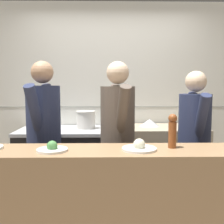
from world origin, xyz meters
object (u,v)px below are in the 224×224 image
at_px(plated_dish_dessert, 139,147).
at_px(pepper_mill, 172,130).
at_px(sauce_pot, 86,119).
at_px(stock_pot, 45,123).
at_px(mixing_bowl_steel, 149,123).
at_px(chef_line, 194,140).
at_px(chef_sous, 118,136).
at_px(plated_dish_appetiser, 52,148).
at_px(oven_range, 65,163).
at_px(chef_head_cook, 44,135).

bearing_deg(plated_dish_dessert, pepper_mill, 13.18).
bearing_deg(plated_dish_dessert, sauce_pot, 110.66).
height_order(stock_pot, mixing_bowl_steel, stock_pot).
distance_m(sauce_pot, plated_dish_dessert, 1.50).
height_order(stock_pot, chef_line, chef_line).
bearing_deg(stock_pot, chef_sous, -39.20).
bearing_deg(plated_dish_appetiser, chef_line, 26.82).
bearing_deg(oven_range, plated_dish_appetiser, -84.62).
xyz_separation_m(oven_range, chef_head_cook, (-0.10, -0.68, 0.50)).
xyz_separation_m(plated_dish_dessert, pepper_mill, (0.27, 0.06, 0.12)).
height_order(oven_range, mixing_bowl_steel, mixing_bowl_steel).
relative_size(stock_pot, chef_head_cook, 0.17).
height_order(sauce_pot, plated_dish_appetiser, sauce_pot).
distance_m(stock_pot, sauce_pot, 0.53).
bearing_deg(plated_dish_dessert, chef_line, 44.93).
xyz_separation_m(plated_dish_dessert, chef_line, (0.65, 0.64, -0.09)).
bearing_deg(chef_head_cook, oven_range, 89.41).
relative_size(sauce_pot, chef_sous, 0.15).
height_order(sauce_pot, chef_line, chef_line).
xyz_separation_m(stock_pot, chef_line, (1.70, -0.70, -0.08)).
height_order(mixing_bowl_steel, chef_sous, chef_sous).
distance_m(oven_range, stock_pot, 0.58).
bearing_deg(plated_dish_appetiser, oven_range, 95.38).
xyz_separation_m(stock_pot, plated_dish_appetiser, (0.38, -1.37, 0.00)).
height_order(mixing_bowl_steel, plated_dish_appetiser, plated_dish_appetiser).
height_order(stock_pot, chef_sous, chef_sous).
bearing_deg(oven_range, chef_sous, -48.51).
xyz_separation_m(mixing_bowl_steel, pepper_mill, (-0.03, -1.33, 0.13)).
xyz_separation_m(oven_range, stock_pot, (-0.25, -0.00, 0.52)).
bearing_deg(plated_dish_dessert, chef_head_cook, 143.36).
height_order(mixing_bowl_steel, plated_dish_dessert, plated_dish_dessert).
xyz_separation_m(plated_dish_appetiser, chef_head_cook, (-0.23, 0.69, -0.03)).
height_order(pepper_mill, chef_head_cook, chef_head_cook).
bearing_deg(chef_line, mixing_bowl_steel, 115.36).
height_order(oven_range, chef_line, chef_line).
relative_size(pepper_mill, chef_sous, 0.16).
bearing_deg(stock_pot, plated_dish_appetiser, -74.47).
distance_m(stock_pot, plated_dish_dessert, 1.71).
relative_size(mixing_bowl_steel, plated_dish_dessert, 0.97).
relative_size(plated_dish_dessert, chef_sous, 0.16).
bearing_deg(sauce_pot, oven_range, -168.74).
distance_m(plated_dish_dessert, pepper_mill, 0.31).
bearing_deg(sauce_pot, plated_dish_appetiser, -95.68).
distance_m(plated_dish_appetiser, chef_line, 1.48).
relative_size(pepper_mill, chef_head_cook, 0.16).
height_order(plated_dish_dessert, pepper_mill, pepper_mill).
bearing_deg(plated_dish_dessert, plated_dish_appetiser, -178.16).
bearing_deg(pepper_mill, chef_head_cook, 152.69).
height_order(plated_dish_appetiser, chef_sous, chef_sous).
bearing_deg(plated_dish_dessert, oven_range, 120.66).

